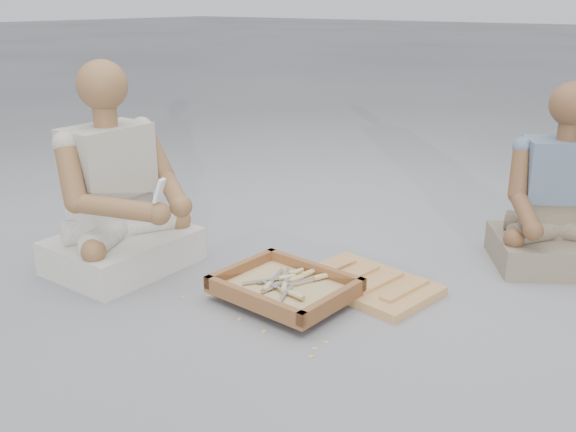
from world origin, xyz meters
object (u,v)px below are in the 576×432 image
Objects in this scene: tool_tray at (285,288)px; companion at (560,207)px; craftsman at (118,201)px; carved_panel at (368,284)px.

companion is (0.73, 1.02, 0.21)m from tool_tray.
carved_panel is at bearing 114.42° from craftsman.
tool_tray is at bearing 100.94° from craftsman.
companion is at bearing 54.61° from tool_tray.
craftsman is (-0.98, -0.46, 0.29)m from carved_panel.
tool_tray is at bearing 21.39° from companion.
craftsman is (-0.78, -0.16, 0.25)m from tool_tray.
carved_panel is 0.93m from companion.
carved_panel is 0.59× the size of craftsman.
craftsman reaches higher than carved_panel.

